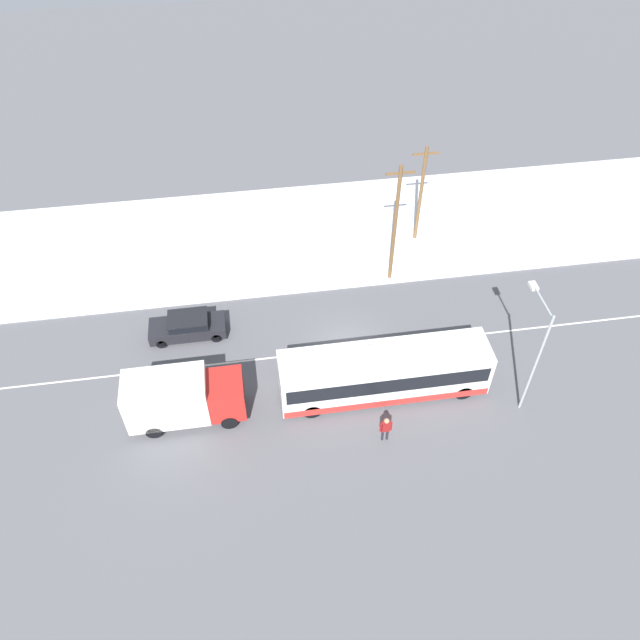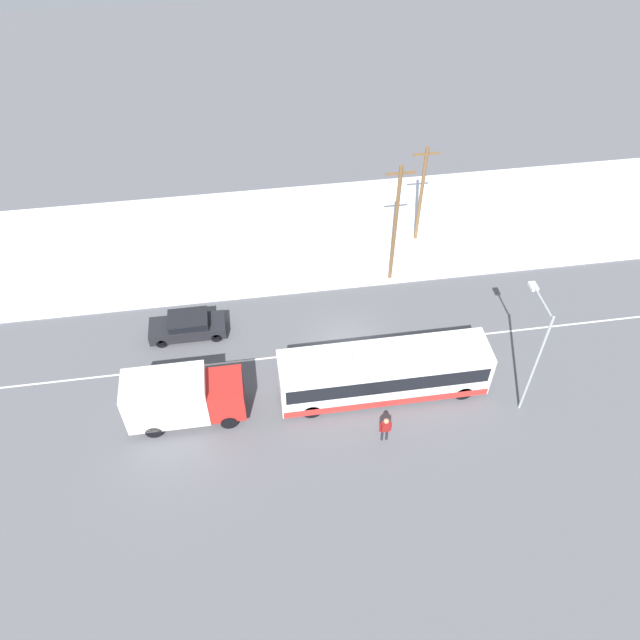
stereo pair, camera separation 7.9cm
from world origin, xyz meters
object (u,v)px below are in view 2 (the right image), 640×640
sedan_car (188,325)px  utility_pole_snowlot (421,194)px  streetlamp (536,345)px  pedestrian_at_stop (385,427)px  city_bus (384,373)px  utility_pole_roadside (395,224)px  box_truck (182,397)px

sedan_car → utility_pole_snowlot: (16.07, 7.09, 3.07)m
streetlamp → pedestrian_at_stop: bearing=-169.2°
city_bus → streetlamp: (7.29, -1.68, 2.96)m
pedestrian_at_stop → utility_pole_roadside: utility_pole_roadside is taller
streetlamp → box_truck: bearing=175.2°
city_bus → utility_pole_roadside: utility_pole_roadside is taller
box_truck → city_bus: bearing=0.9°
box_truck → streetlamp: bearing=-4.8°
box_truck → utility_pole_snowlot: (16.25, 13.26, 2.14)m
sedan_car → streetlamp: streetlamp is taller
city_bus → pedestrian_at_stop: size_ratio=6.36×
pedestrian_at_stop → streetlamp: bearing=10.8°
box_truck → utility_pole_roadside: bearing=34.8°
utility_pole_roadside → sedan_car: bearing=-166.4°
city_bus → streetlamp: size_ratio=1.60×
pedestrian_at_stop → streetlamp: (7.86, 1.50, 3.46)m
city_bus → sedan_car: bearing=150.8°
sedan_car → utility_pole_roadside: utility_pole_roadside is taller
box_truck → sedan_car: bearing=88.3°
streetlamp → sedan_car: bearing=156.9°
streetlamp → utility_pole_snowlot: 14.92m
city_bus → sedan_car: city_bus is taller
city_bus → streetlamp: 8.05m
box_truck → streetlamp: size_ratio=0.87×
city_bus → sedan_car: (-10.75, 6.00, -0.78)m
utility_pole_roadside → box_truck: bearing=-145.2°
pedestrian_at_stop → utility_pole_roadside: size_ratio=0.21×
pedestrian_at_stop → city_bus: bearing=79.8°
city_bus → pedestrian_at_stop: (-0.57, -3.18, -0.49)m
box_truck → utility_pole_snowlot: 21.08m
pedestrian_at_stop → utility_pole_snowlot: bearing=70.1°
city_bus → utility_pole_snowlot: (5.32, 13.09, 2.29)m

